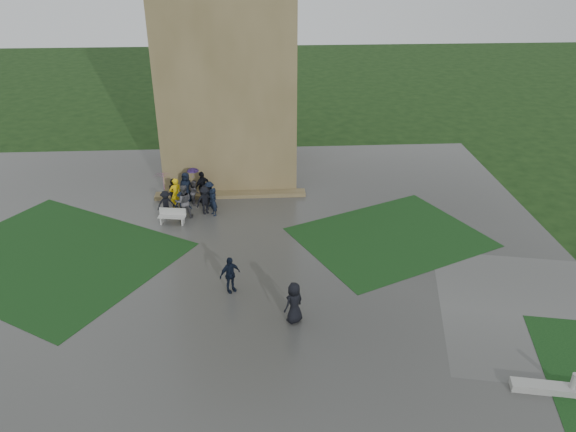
{
  "coord_description": "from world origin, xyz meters",
  "views": [
    {
      "loc": [
        1.65,
        -20.2,
        14.34
      ],
      "look_at": [
        3.16,
        5.46,
        1.2
      ],
      "focal_mm": 35.0,
      "sensor_mm": 36.0,
      "label": 1
    }
  ],
  "objects": [
    {
      "name": "pedestrian_near",
      "position": [
        2.99,
        -1.7,
        0.93
      ],
      "size": [
        1.07,
        1.02,
        1.82
      ],
      "primitive_type": "imported",
      "rotation": [
        0.0,
        0.0,
        3.8
      ],
      "color": "black",
      "rests_on": "plaza"
    },
    {
      "name": "pedestrian_mid",
      "position": [
        0.32,
        0.6,
        0.88
      ],
      "size": [
        1.15,
        1.02,
        1.71
      ],
      "primitive_type": "imported",
      "rotation": [
        0.0,
        0.0,
        0.57
      ],
      "color": "black",
      "rests_on": "plaza"
    },
    {
      "name": "lawn_inset_left",
      "position": [
        -8.5,
        4.0,
        0.03
      ],
      "size": [
        14.1,
        13.46,
        0.01
      ],
      "primitive_type": "cube",
      "rotation": [
        0.0,
        0.0,
        -0.56
      ],
      "color": "black",
      "rests_on": "plaza"
    },
    {
      "name": "tower_plinth",
      "position": [
        0.0,
        10.6,
        0.13
      ],
      "size": [
        9.0,
        0.8,
        0.22
      ],
      "primitive_type": "cube",
      "color": "brown",
      "rests_on": "plaza"
    },
    {
      "name": "ground",
      "position": [
        0.0,
        0.0,
        0.0
      ],
      "size": [
        120.0,
        120.0,
        0.0
      ],
      "primitive_type": "plane",
      "color": "black"
    },
    {
      "name": "visitor_cluster",
      "position": [
        -2.31,
        8.89,
        1.05
      ],
      "size": [
        3.49,
        3.01,
        2.64
      ],
      "color": "black",
      "rests_on": "plaza"
    },
    {
      "name": "plaza",
      "position": [
        0.0,
        2.0,
        0.01
      ],
      "size": [
        34.0,
        34.0,
        0.02
      ],
      "primitive_type": "cube",
      "color": "#383835",
      "rests_on": "ground"
    },
    {
      "name": "bench",
      "position": [
        -3.05,
        7.26,
        0.46
      ],
      "size": [
        1.53,
        0.68,
        0.86
      ],
      "rotation": [
        0.0,
        0.0,
        -0.15
      ],
      "color": "#AAAAA5",
      "rests_on": "plaza"
    },
    {
      "name": "lawn_inset_right",
      "position": [
        8.5,
        5.0,
        0.03
      ],
      "size": [
        11.12,
        10.15,
        0.01
      ],
      "primitive_type": "cube",
      "rotation": [
        0.0,
        0.0,
        0.44
      ],
      "color": "black",
      "rests_on": "plaza"
    },
    {
      "name": "tower",
      "position": [
        0.0,
        15.0,
        9.0
      ],
      "size": [
        8.0,
        8.0,
        18.0
      ],
      "primitive_type": "cube",
      "color": "brown",
      "rests_on": "ground"
    }
  ]
}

